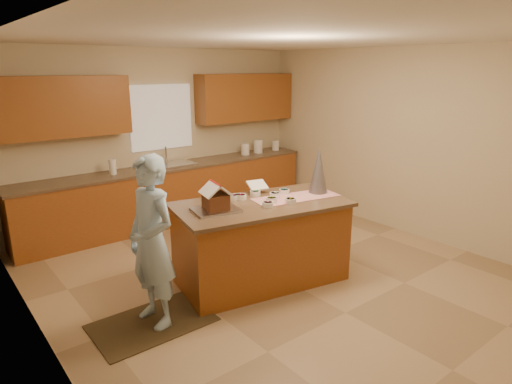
% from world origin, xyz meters
% --- Properties ---
extents(floor, '(5.50, 5.50, 0.00)m').
position_xyz_m(floor, '(0.00, 0.00, 0.00)').
color(floor, tan).
rests_on(floor, ground).
extents(ceiling, '(5.50, 5.50, 0.00)m').
position_xyz_m(ceiling, '(0.00, 0.00, 2.70)').
color(ceiling, silver).
rests_on(ceiling, floor).
extents(wall_back, '(5.50, 5.50, 0.00)m').
position_xyz_m(wall_back, '(0.00, 2.75, 1.35)').
color(wall_back, beige).
rests_on(wall_back, floor).
extents(wall_left, '(5.50, 5.50, 0.00)m').
position_xyz_m(wall_left, '(-2.50, 0.00, 1.35)').
color(wall_left, beige).
rests_on(wall_left, floor).
extents(wall_right, '(5.50, 5.50, 0.00)m').
position_xyz_m(wall_right, '(2.50, 0.00, 1.35)').
color(wall_right, beige).
rests_on(wall_right, floor).
extents(stone_accent, '(0.00, 2.50, 2.50)m').
position_xyz_m(stone_accent, '(-2.48, -0.80, 1.25)').
color(stone_accent, gray).
rests_on(stone_accent, wall_left).
extents(window_curtain, '(1.05, 0.03, 1.00)m').
position_xyz_m(window_curtain, '(0.00, 2.72, 1.65)').
color(window_curtain, white).
rests_on(window_curtain, wall_back).
extents(back_counter_base, '(4.80, 0.60, 0.88)m').
position_xyz_m(back_counter_base, '(0.00, 2.45, 0.44)').
color(back_counter_base, brown).
rests_on(back_counter_base, floor).
extents(back_counter_top, '(4.85, 0.63, 0.04)m').
position_xyz_m(back_counter_top, '(0.00, 2.45, 0.90)').
color(back_counter_top, brown).
rests_on(back_counter_top, back_counter_base).
extents(upper_cabinet_left, '(1.85, 0.35, 0.80)m').
position_xyz_m(upper_cabinet_left, '(-1.55, 2.57, 1.90)').
color(upper_cabinet_left, '#9B5121').
rests_on(upper_cabinet_left, wall_back).
extents(upper_cabinet_right, '(1.85, 0.35, 0.80)m').
position_xyz_m(upper_cabinet_right, '(1.55, 2.57, 1.90)').
color(upper_cabinet_right, '#9B5121').
rests_on(upper_cabinet_right, wall_back).
extents(sink, '(0.70, 0.45, 0.12)m').
position_xyz_m(sink, '(0.00, 2.45, 0.89)').
color(sink, silver).
rests_on(sink, back_counter_top).
extents(faucet, '(0.03, 0.03, 0.28)m').
position_xyz_m(faucet, '(0.00, 2.63, 1.06)').
color(faucet, silver).
rests_on(faucet, back_counter_top).
extents(island_base, '(2.00, 1.27, 0.90)m').
position_xyz_m(island_base, '(-0.21, -0.03, 0.45)').
color(island_base, brown).
rests_on(island_base, floor).
extents(island_top, '(2.09, 1.37, 0.04)m').
position_xyz_m(island_top, '(-0.21, -0.03, 0.92)').
color(island_top, brown).
rests_on(island_top, island_base).
extents(table_runner, '(1.08, 0.57, 0.01)m').
position_xyz_m(table_runner, '(0.24, -0.12, 0.95)').
color(table_runner, '#A10B18').
rests_on(table_runner, island_top).
extents(baking_tray, '(0.53, 0.44, 0.03)m').
position_xyz_m(baking_tray, '(-0.77, 0.03, 0.96)').
color(baking_tray, silver).
rests_on(baking_tray, island_top).
extents(cookbook, '(0.26, 0.22, 0.10)m').
position_xyz_m(cookbook, '(0.02, 0.32, 1.04)').
color(cookbook, white).
rests_on(cookbook, island_top).
extents(tinsel_tree, '(0.27, 0.27, 0.56)m').
position_xyz_m(tinsel_tree, '(0.58, -0.14, 1.23)').
color(tinsel_tree, '#A7A7B3').
rests_on(tinsel_tree, island_top).
extents(rug, '(1.12, 0.73, 0.01)m').
position_xyz_m(rug, '(-1.62, -0.09, 0.01)').
color(rug, black).
rests_on(rug, floor).
extents(boy, '(0.47, 0.65, 1.65)m').
position_xyz_m(boy, '(-1.57, -0.09, 0.84)').
color(boy, '#AFD7F9').
rests_on(boy, rug).
extents(canister_a, '(0.15, 0.15, 0.20)m').
position_xyz_m(canister_a, '(1.45, 2.45, 1.02)').
color(canister_a, white).
rests_on(canister_a, back_counter_top).
extents(canister_b, '(0.16, 0.16, 0.24)m').
position_xyz_m(canister_b, '(1.74, 2.45, 1.04)').
color(canister_b, white).
rests_on(canister_b, back_counter_top).
extents(canister_c, '(0.13, 0.13, 0.18)m').
position_xyz_m(canister_c, '(2.16, 2.45, 1.01)').
color(canister_c, white).
rests_on(canister_c, back_counter_top).
extents(paper_towel, '(0.10, 0.10, 0.22)m').
position_xyz_m(paper_towel, '(-0.94, 2.45, 1.03)').
color(paper_towel, white).
rests_on(paper_towel, back_counter_top).
extents(gingerbread_house, '(0.33, 0.34, 0.29)m').
position_xyz_m(gingerbread_house, '(-0.77, 0.03, 1.08)').
color(gingerbread_house, brown).
rests_on(gingerbread_house, baking_tray).
extents(candy_bowls, '(0.74, 0.64, 0.06)m').
position_xyz_m(candy_bowls, '(-0.10, 0.04, 0.97)').
color(candy_bowls, green).
rests_on(candy_bowls, island_top).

